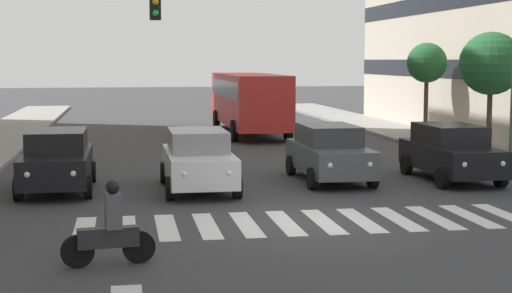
# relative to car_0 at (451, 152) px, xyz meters

# --- Properties ---
(ground_plane) EXTENTS (180.00, 180.00, 0.00)m
(ground_plane) POSITION_rel_car_0_xyz_m (5.89, 5.34, -0.89)
(ground_plane) COLOR #38383A
(crosswalk_markings) EXTENTS (10.35, 2.80, 0.01)m
(crosswalk_markings) POSITION_rel_car_0_xyz_m (5.89, 5.34, -0.88)
(crosswalk_markings) COLOR silver
(crosswalk_markings) RESTS_ON ground_plane
(car_0) EXTENTS (2.02, 4.44, 1.72)m
(car_0) POSITION_rel_car_0_xyz_m (0.00, 0.00, 0.00)
(car_0) COLOR black
(car_0) RESTS_ON ground_plane
(car_1) EXTENTS (2.02, 4.44, 1.72)m
(car_1) POSITION_rel_car_0_xyz_m (3.74, -0.49, 0.00)
(car_1) COLOR #474C51
(car_1) RESTS_ON ground_plane
(car_2) EXTENTS (2.02, 4.44, 1.72)m
(car_2) POSITION_rel_car_0_xyz_m (7.86, 0.53, 0.00)
(car_2) COLOR silver
(car_2) RESTS_ON ground_plane
(car_3) EXTENTS (2.02, 4.44, 1.72)m
(car_3) POSITION_rel_car_0_xyz_m (11.82, -0.08, 0.00)
(car_3) COLOR black
(car_3) RESTS_ON ground_plane
(bus_behind_traffic) EXTENTS (2.78, 10.50, 3.00)m
(bus_behind_traffic) POSITION_rel_car_0_xyz_m (3.74, -16.06, 0.97)
(bus_behind_traffic) COLOR red
(bus_behind_traffic) RESTS_ON ground_plane
(motorcycle_with_rider) EXTENTS (1.70, 0.40, 1.57)m
(motorcycle_with_rider) POSITION_rel_car_0_xyz_m (10.22, 8.42, -0.24)
(motorcycle_with_rider) COLOR black
(motorcycle_with_rider) RESTS_ON ground_plane
(traffic_light_gantry) EXTENTS (4.60, 0.36, 5.50)m
(traffic_light_gantry) POSITION_rel_car_0_xyz_m (12.28, 5.22, 2.83)
(traffic_light_gantry) COLOR #AD991E
(traffic_light_gantry) RESTS_ON ground_plane
(street_lamp_left) EXTENTS (2.38, 0.28, 7.37)m
(street_lamp_left) POSITION_rel_car_0_xyz_m (-2.48, -1.55, 3.69)
(street_lamp_left) COLOR #4C6B56
(street_lamp_left) RESTS_ON sidewalk_left
(street_tree_1) EXTENTS (2.43, 2.43, 4.64)m
(street_tree_1) POSITION_rel_car_0_xyz_m (-4.03, -5.62, 2.67)
(street_tree_1) COLOR #513823
(street_tree_1) RESTS_ON sidewalk_left
(street_tree_2) EXTENTS (1.87, 1.87, 4.36)m
(street_tree_2) POSITION_rel_car_0_xyz_m (-4.10, -12.20, 2.65)
(street_tree_2) COLOR #513823
(street_tree_2) RESTS_ON sidewalk_left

